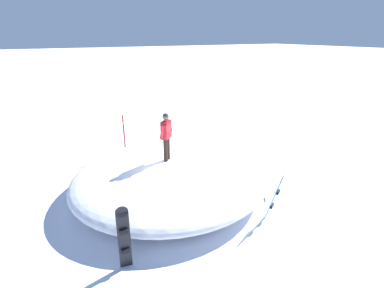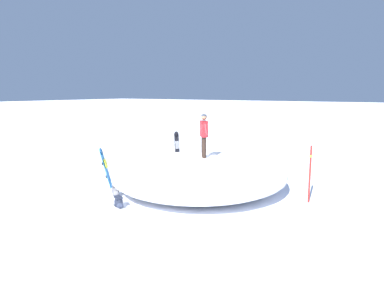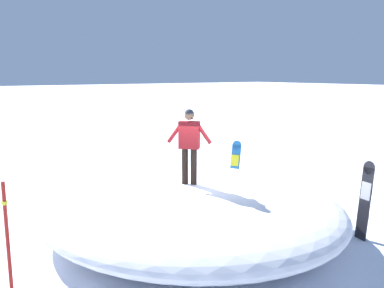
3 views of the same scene
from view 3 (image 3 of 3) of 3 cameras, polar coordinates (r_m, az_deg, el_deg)
The scene contains 8 objects.
ground at distance 9.95m, azimuth 1.92°, elevation -11.40°, with size 240.00×240.00×0.00m, color white.
snow_mound at distance 9.39m, azimuth -0.24°, elevation -8.89°, with size 7.03×6.55×1.18m, color white.
snowboarder_standing at distance 8.85m, azimuth -0.38°, elevation 0.59°, with size 0.75×0.80×1.68m.
snowboard_primary_upright at distance 9.66m, azimuth 23.31°, elevation -7.17°, with size 0.21×0.31×1.76m.
snowboard_secondary_upright at distance 12.63m, azimuth 6.10°, elevation -3.00°, with size 0.51×0.46×1.56m.
backpack_near at distance 12.55m, azimuth 0.24°, elevation -5.74°, with size 0.54×0.50×0.44m.
backpack_far at distance 12.72m, azimuth -5.37°, elevation -5.71°, with size 0.60×0.48×0.38m.
trail_marker_pole at distance 7.34m, azimuth -24.66°, elevation -11.82°, with size 0.10×0.10×1.93m.
Camera 3 is at (5.64, 7.36, 3.62)m, focal length 37.71 mm.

